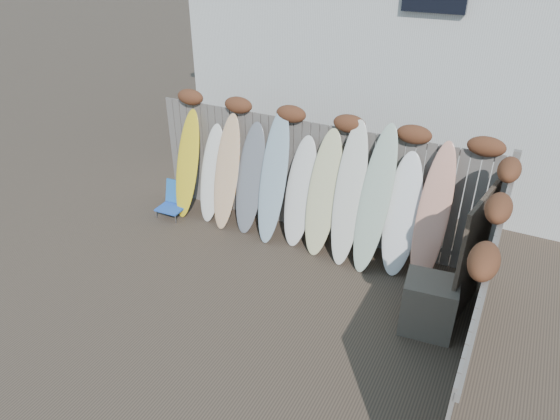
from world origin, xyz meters
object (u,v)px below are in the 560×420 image
at_px(wooden_crate, 429,305).
at_px(beach_chair, 174,200).
at_px(surfboard_0, 187,164).
at_px(lattice_panel, 472,258).

bearing_deg(wooden_crate, beach_chair, 169.27).
distance_m(beach_chair, wooden_crate, 5.02).
xyz_separation_m(wooden_crate, surfboard_0, (-4.72, 1.18, 0.57)).
height_order(wooden_crate, surfboard_0, surfboard_0).
xyz_separation_m(lattice_panel, surfboard_0, (-5.09, 0.64, 0.03)).
bearing_deg(surfboard_0, wooden_crate, -12.87).
bearing_deg(surfboard_0, lattice_panel, -6.05).
xyz_separation_m(beach_chair, surfboard_0, (0.20, 0.24, 0.68)).
xyz_separation_m(beach_chair, lattice_panel, (5.30, -0.40, 0.65)).
bearing_deg(surfboard_0, beach_chair, -128.98).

